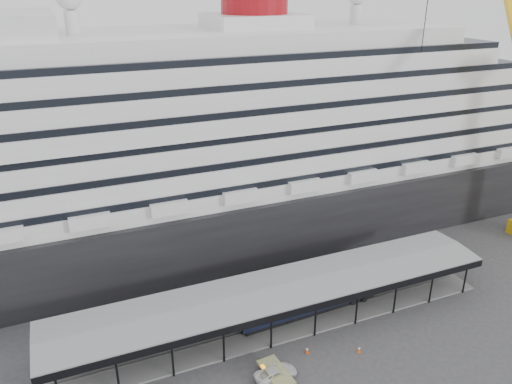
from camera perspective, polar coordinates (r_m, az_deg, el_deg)
ground at (r=61.32m, az=4.67°, el=-17.14°), size 200.00×200.00×0.00m
cruise_ship at (r=79.45m, az=-5.52°, el=7.48°), size 130.00×30.00×43.90m
platform_canopy at (r=63.38m, az=2.62°, el=-12.85°), size 56.00×9.18×5.30m
port_truck at (r=56.89m, az=2.28°, el=-20.02°), size 4.88×2.55×1.31m
pullman_carriage at (r=65.05m, az=6.17°, el=-11.93°), size 19.61×3.29×19.18m
traffic_cone_left at (r=57.65m, az=4.08°, el=-19.80°), size 0.45×0.45×0.68m
traffic_cone_mid at (r=60.32m, az=5.85°, el=-17.50°), size 0.51×0.51×0.80m
traffic_cone_right at (r=61.26m, az=11.70°, el=-17.17°), size 0.46×0.46×0.83m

